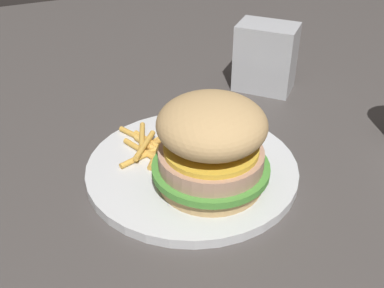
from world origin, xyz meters
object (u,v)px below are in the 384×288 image
fries_pile (152,145)px  napkin_dispenser (266,57)px  sandwich (214,144)px  plate (192,169)px

fries_pile → napkin_dispenser: 0.26m
fries_pile → napkin_dispenser: napkin_dispenser is taller
fries_pile → napkin_dispenser: size_ratio=1.03×
sandwich → fries_pile: size_ratio=1.22×
plate → napkin_dispenser: 0.26m
napkin_dispenser → plate: bearing=85.6°
sandwich → fries_pile: bearing=-67.2°
sandwich → napkin_dispenser: (-0.19, -0.20, -0.01)m
fries_pile → napkin_dispenser: bearing=-154.6°
plate → napkin_dispenser: size_ratio=2.41×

